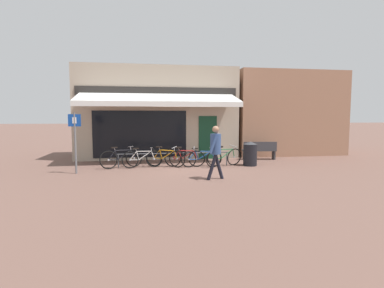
% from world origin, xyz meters
% --- Properties ---
extents(ground_plane, '(160.00, 160.00, 0.00)m').
position_xyz_m(ground_plane, '(0.00, 0.00, 0.00)').
color(ground_plane, brown).
extents(shop_front, '(7.94, 4.77, 4.52)m').
position_xyz_m(shop_front, '(-0.97, 3.91, 2.26)').
color(shop_front, tan).
rests_on(shop_front, ground_plane).
extents(neighbour_building, '(5.91, 4.00, 4.48)m').
position_xyz_m(neighbour_building, '(6.16, 4.44, 2.24)').
color(neighbour_building, '#9E7056').
rests_on(neighbour_building, ground_plane).
extents(bike_rack_rail, '(4.64, 0.04, 0.57)m').
position_xyz_m(bike_rack_rail, '(-0.44, 0.45, 0.49)').
color(bike_rack_rail, '#47494F').
rests_on(bike_rack_rail, ground_plane).
extents(bicycle_black, '(1.70, 0.88, 0.88)m').
position_xyz_m(bicycle_black, '(-2.59, 0.43, 0.39)').
color(bicycle_black, black).
rests_on(bicycle_black, ground_plane).
extents(bicycle_silver, '(1.66, 0.55, 0.84)m').
position_xyz_m(bicycle_silver, '(-1.76, 0.32, 0.37)').
color(bicycle_silver, black).
rests_on(bicycle_silver, ground_plane).
extents(bicycle_orange, '(1.60, 0.87, 0.85)m').
position_xyz_m(bicycle_orange, '(-0.82, 0.36, 0.38)').
color(bicycle_orange, black).
rests_on(bicycle_orange, ground_plane).
extents(bicycle_red, '(1.67, 0.59, 0.85)m').
position_xyz_m(bicycle_red, '(-0.03, 0.23, 0.37)').
color(bicycle_red, black).
rests_on(bicycle_red, ground_plane).
extents(bicycle_blue, '(1.77, 0.52, 0.80)m').
position_xyz_m(bicycle_blue, '(0.67, 0.17, 0.35)').
color(bicycle_blue, black).
rests_on(bicycle_blue, ground_plane).
extents(bicycle_green, '(1.73, 0.80, 0.90)m').
position_xyz_m(bicycle_green, '(1.61, 0.07, 0.39)').
color(bicycle_green, black).
rests_on(bicycle_green, ground_plane).
extents(pedestrian_adult, '(0.63, 0.55, 1.79)m').
position_xyz_m(pedestrian_adult, '(0.64, -2.38, 1.10)').
color(pedestrian_adult, black).
rests_on(pedestrian_adult, ground_plane).
extents(litter_bin, '(0.59, 0.59, 1.02)m').
position_xyz_m(litter_bin, '(2.75, 0.11, 0.51)').
color(litter_bin, black).
rests_on(litter_bin, ground_plane).
extents(parking_sign, '(0.44, 0.07, 2.22)m').
position_xyz_m(parking_sign, '(-4.13, -0.59, 1.37)').
color(parking_sign, slate).
rests_on(parking_sign, ground_plane).
extents(park_bench, '(1.64, 0.63, 0.87)m').
position_xyz_m(park_bench, '(3.83, 1.75, 0.46)').
color(park_bench, '#38383D').
rests_on(park_bench, ground_plane).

